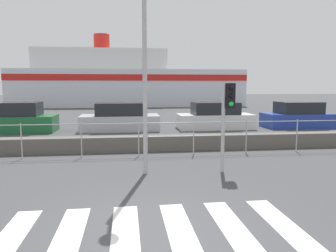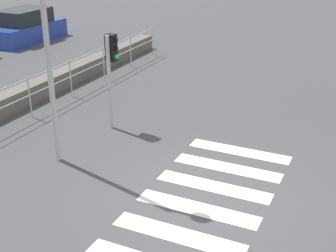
{
  "view_description": "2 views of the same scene",
  "coord_description": "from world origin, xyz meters",
  "px_view_note": "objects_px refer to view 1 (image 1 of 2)",
  "views": [
    {
      "loc": [
        -0.39,
        -5.08,
        2.39
      ],
      "look_at": [
        0.51,
        2.0,
        1.5
      ],
      "focal_mm": 35.0,
      "sensor_mm": 36.0,
      "label": 1
    },
    {
      "loc": [
        -7.48,
        -2.66,
        4.91
      ],
      "look_at": [
        0.38,
        1.0,
        1.2
      ],
      "focal_mm": 50.0,
      "sensor_mm": 36.0,
      "label": 2
    }
  ],
  "objects_px": {
    "ferry_boat": "(124,82)",
    "parked_car_silver": "(120,119)",
    "streetlamp": "(145,42)",
    "parked_car_blue": "(298,116)",
    "parked_car_green": "(17,119)",
    "traffic_light_far": "(228,107)",
    "parked_car_white": "(215,117)"
  },
  "relations": [
    {
      "from": "streetlamp",
      "to": "parked_car_blue",
      "type": "bearing_deg",
      "value": 44.3
    },
    {
      "from": "ferry_boat",
      "to": "parked_car_silver",
      "type": "xyz_separation_m",
      "value": [
        -0.12,
        -21.74,
        -2.1
      ]
    },
    {
      "from": "streetlamp",
      "to": "traffic_light_far",
      "type": "bearing_deg",
      "value": 1.3
    },
    {
      "from": "streetlamp",
      "to": "parked_car_blue",
      "type": "distance_m",
      "value": 13.23
    },
    {
      "from": "parked_car_green",
      "to": "parked_car_silver",
      "type": "bearing_deg",
      "value": 0.0
    },
    {
      "from": "streetlamp",
      "to": "parked_car_blue",
      "type": "height_order",
      "value": "streetlamp"
    },
    {
      "from": "ferry_boat",
      "to": "parked_car_blue",
      "type": "bearing_deg",
      "value": -65.35
    },
    {
      "from": "streetlamp",
      "to": "parked_car_white",
      "type": "relative_size",
      "value": 1.35
    },
    {
      "from": "streetlamp",
      "to": "parked_car_green",
      "type": "relative_size",
      "value": 1.45
    },
    {
      "from": "traffic_light_far",
      "to": "parked_car_blue",
      "type": "distance_m",
      "value": 11.45
    },
    {
      "from": "traffic_light_far",
      "to": "streetlamp",
      "type": "bearing_deg",
      "value": -178.7
    },
    {
      "from": "traffic_light_far",
      "to": "parked_car_blue",
      "type": "bearing_deg",
      "value": 51.96
    },
    {
      "from": "traffic_light_far",
      "to": "streetlamp",
      "type": "height_order",
      "value": "streetlamp"
    },
    {
      "from": "streetlamp",
      "to": "parked_car_green",
      "type": "xyz_separation_m",
      "value": [
        -6.08,
        9.02,
        -2.83
      ]
    },
    {
      "from": "streetlamp",
      "to": "parked_car_silver",
      "type": "height_order",
      "value": "streetlamp"
    },
    {
      "from": "traffic_light_far",
      "to": "parked_car_green",
      "type": "relative_size",
      "value": 0.64
    },
    {
      "from": "parked_car_blue",
      "to": "parked_car_green",
      "type": "bearing_deg",
      "value": 180.0
    },
    {
      "from": "traffic_light_far",
      "to": "parked_car_blue",
      "type": "relative_size",
      "value": 0.63
    },
    {
      "from": "ferry_boat",
      "to": "parked_car_white",
      "type": "height_order",
      "value": "ferry_boat"
    },
    {
      "from": "ferry_boat",
      "to": "parked_car_silver",
      "type": "bearing_deg",
      "value": -90.31
    },
    {
      "from": "ferry_boat",
      "to": "parked_car_green",
      "type": "xyz_separation_m",
      "value": [
        -5.35,
        -21.74,
        -2.08
      ]
    },
    {
      "from": "traffic_light_far",
      "to": "parked_car_blue",
      "type": "height_order",
      "value": "traffic_light_far"
    },
    {
      "from": "ferry_boat",
      "to": "parked_car_white",
      "type": "xyz_separation_m",
      "value": [
        5.09,
        -21.74,
        -2.11
      ]
    },
    {
      "from": "parked_car_white",
      "to": "parked_car_blue",
      "type": "distance_m",
      "value": 4.88
    },
    {
      "from": "ferry_boat",
      "to": "parked_car_green",
      "type": "bearing_deg",
      "value": -103.82
    },
    {
      "from": "streetlamp",
      "to": "parked_car_blue",
      "type": "relative_size",
      "value": 1.43
    },
    {
      "from": "streetlamp",
      "to": "parked_car_white",
      "type": "bearing_deg",
      "value": 64.19
    },
    {
      "from": "parked_car_green",
      "to": "parked_car_silver",
      "type": "distance_m",
      "value": 5.23
    },
    {
      "from": "parked_car_blue",
      "to": "ferry_boat",
      "type": "bearing_deg",
      "value": 114.65
    },
    {
      "from": "traffic_light_far",
      "to": "ferry_boat",
      "type": "height_order",
      "value": "ferry_boat"
    },
    {
      "from": "parked_car_green",
      "to": "streetlamp",
      "type": "bearing_deg",
      "value": -56.02
    },
    {
      "from": "ferry_boat",
      "to": "parked_car_blue",
      "type": "relative_size",
      "value": 6.7
    }
  ]
}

